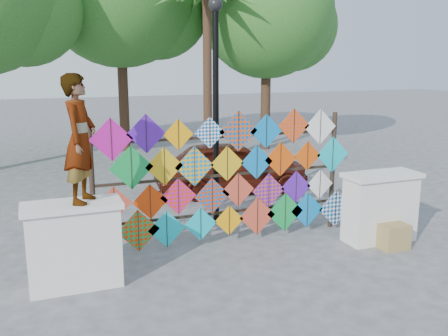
{
  "coord_description": "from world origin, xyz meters",
  "views": [
    {
      "loc": [
        -3.11,
        -7.37,
        3.26
      ],
      "look_at": [
        -0.06,
        0.6,
        1.43
      ],
      "focal_mm": 40.0,
      "sensor_mm": 36.0,
      "label": 1
    }
  ],
  "objects_px": {
    "vendor_woman": "(80,139)",
    "lamppost": "(216,90)",
    "sedan": "(232,166)",
    "kite_rack": "(230,178)"
  },
  "relations": [
    {
      "from": "vendor_woman",
      "to": "lamppost",
      "type": "xyz_separation_m",
      "value": [
        2.83,
        2.2,
        0.5
      ]
    },
    {
      "from": "vendor_woman",
      "to": "sedan",
      "type": "distance_m",
      "value": 6.05
    },
    {
      "from": "kite_rack",
      "to": "vendor_woman",
      "type": "distance_m",
      "value": 2.95
    },
    {
      "from": "vendor_woman",
      "to": "lamppost",
      "type": "distance_m",
      "value": 3.62
    },
    {
      "from": "kite_rack",
      "to": "vendor_woman",
      "type": "xyz_separation_m",
      "value": [
        -2.63,
        -0.93,
        0.98
      ]
    },
    {
      "from": "sedan",
      "to": "kite_rack",
      "type": "bearing_deg",
      "value": 163.61
    },
    {
      "from": "lamppost",
      "to": "sedan",
      "type": "bearing_deg",
      "value": 60.48
    },
    {
      "from": "vendor_woman",
      "to": "lamppost",
      "type": "height_order",
      "value": "lamppost"
    },
    {
      "from": "vendor_woman",
      "to": "sedan",
      "type": "height_order",
      "value": "vendor_woman"
    },
    {
      "from": "kite_rack",
      "to": "sedan",
      "type": "relative_size",
      "value": 1.3
    }
  ]
}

